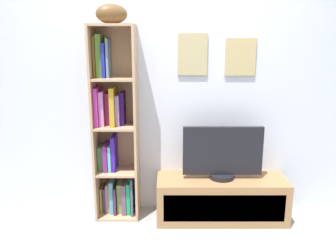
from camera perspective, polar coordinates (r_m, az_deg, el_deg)
back_wall at (r=3.10m, az=-1.83°, el=6.47°), size 4.80×0.08×2.31m
bookshelf at (r=3.06m, az=-9.25°, el=-1.19°), size 0.38×0.29×1.70m
football at (r=2.94m, az=-9.63°, el=17.95°), size 0.30×0.24×0.16m
tv_stand at (r=3.17m, az=8.61°, el=-11.79°), size 1.14×0.41×0.38m
television at (r=3.02m, az=8.89°, el=-4.54°), size 0.69×0.22×0.47m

